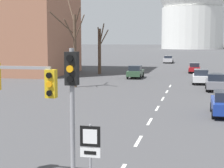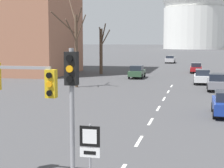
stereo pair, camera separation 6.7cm
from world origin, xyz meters
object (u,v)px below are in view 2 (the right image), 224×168
Objects in this scene: traffic_signal_near_left at (15,90)px; sedan_far_right at (170,59)px; sedan_near_left at (196,68)px; sedan_near_right at (217,82)px; sedan_far_left at (137,72)px; sedan_mid_centre at (202,77)px; route_sign_post at (90,151)px; traffic_signal_centre_tall at (72,97)px.

sedan_far_right is at bearing 89.75° from traffic_signal_near_left.
sedan_near_right reaches higher than sedan_near_left.
sedan_far_left is at bearing -93.11° from sedan_far_right.
sedan_far_left is at bearing 151.55° from sedan_mid_centre.
sedan_far_left is at bearing -127.33° from sedan_near_left.
sedan_far_left is (-7.39, -9.69, 0.06)m from sedan_near_left.
sedan_near_left is at bearing 82.62° from traffic_signal_near_left.
sedan_far_right is at bearing 86.89° from sedan_far_left.
route_sign_post reaches higher than sedan_mid_centre.
route_sign_post is at bearing -87.66° from sedan_far_right.
traffic_signal_near_left reaches higher than sedan_far_left.
sedan_mid_centre is (6.67, 31.30, -2.36)m from traffic_signal_near_left.
sedan_mid_centre is (0.79, -14.12, 0.04)m from sedan_near_left.
sedan_far_left is 0.88× the size of sedan_far_right.
traffic_signal_near_left is 45.86m from sedan_near_left.
traffic_signal_near_left is 1.04× the size of sedan_near_right.
sedan_far_left is at bearing 96.31° from traffic_signal_centre_tall.
sedan_mid_centre is 0.95× the size of sedan_far_right.
traffic_signal_near_left is at bearing 151.98° from route_sign_post.
traffic_signal_centre_tall reaches higher than sedan_far_right.
sedan_mid_centre is at bearing 83.97° from route_sign_post.
traffic_signal_centre_tall reaches higher than traffic_signal_near_left.
sedan_near_left is at bearing 93.19° from sedan_mid_centre.
traffic_signal_centre_tall is at bearing -83.69° from sedan_far_left.
traffic_signal_centre_tall is 1.15× the size of sedan_near_right.
sedan_mid_centre reaches higher than sedan_near_left.
sedan_far_right is (-5.58, 23.56, 0.03)m from sedan_near_left.
traffic_signal_centre_tall is 1.87× the size of route_sign_post.
traffic_signal_near_left is 0.97× the size of sedan_mid_centre.
sedan_near_left is at bearing 86.04° from traffic_signal_centre_tall.
sedan_far_right is at bearing 92.34° from route_sign_post.
sedan_far_right is at bearing 100.03° from sedan_near_right.
traffic_signal_near_left is at bearing 148.52° from traffic_signal_centre_tall.
traffic_signal_near_left is 26.92m from sedan_near_right.
sedan_near_left is 12.18m from sedan_far_left.
sedan_near_right is (5.35, 27.22, -2.43)m from traffic_signal_centre_tall.
traffic_signal_near_left is at bearing -102.03° from sedan_mid_centre.
sedan_mid_centre is 1.08× the size of sedan_far_left.
traffic_signal_near_left is 1.68× the size of route_sign_post.
traffic_signal_centre_tall is at bearing 171.11° from route_sign_post.
sedan_far_right is (1.81, 33.25, -0.02)m from sedan_far_left.
traffic_signal_centre_tall reaches higher than sedan_mid_centre.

